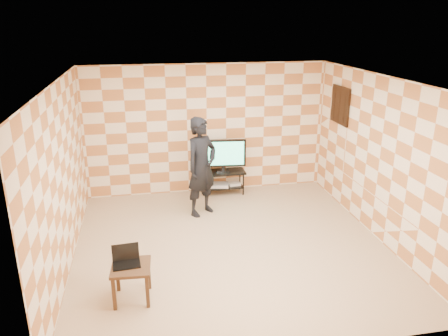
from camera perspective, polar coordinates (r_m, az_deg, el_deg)
The scene contains 14 objects.
floor at distance 7.30m, azimuth 0.90°, elevation -10.10°, with size 5.00×5.00×0.00m, color tan.
wall_back at distance 9.10m, azimuth -2.26°, elevation 5.05°, with size 5.00×0.02×2.70m, color beige.
wall_front at distance 4.53m, azimuth 7.51°, elevation -10.31°, with size 5.00×0.02×2.70m, color beige.
wall_left at distance 6.72m, azimuth -20.40°, elevation -1.36°, with size 0.02×5.00×2.70m, color beige.
wall_right at distance 7.63m, azimuth 19.66°, elevation 1.12°, with size 0.02×5.00×2.70m, color beige.
ceiling at distance 6.43m, azimuth 1.03°, elevation 11.40°, with size 5.00×5.00×0.02m, color white.
wall_art at distance 8.80m, azimuth 14.94°, elevation 7.93°, with size 0.04×0.72×0.72m.
tv_stand at distance 9.19m, azimuth -0.11°, elevation -1.22°, with size 0.91×0.41×0.50m.
tv at distance 9.02m, azimuth -0.11°, elevation 1.84°, with size 0.95×0.20×0.69m.
dvd_player at distance 9.22m, azimuth -0.64°, elevation -2.22°, with size 0.39×0.28×0.06m, color silver.
game_console at distance 9.30m, azimuth 1.36°, elevation -2.07°, with size 0.25×0.18×0.06m, color silver.
side_table at distance 5.99m, azimuth -12.03°, elevation -13.11°, with size 0.54×0.54×0.50m.
laptop at distance 5.99m, azimuth -12.66°, elevation -11.60°, with size 0.37×0.30×0.24m.
person at distance 8.09m, azimuth -2.95°, elevation 0.16°, with size 0.68×0.45×1.87m, color black.
Camera 1 is at (-1.31, -6.23, 3.57)m, focal length 35.00 mm.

